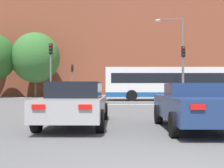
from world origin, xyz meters
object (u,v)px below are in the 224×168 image
at_px(traffic_light_far_left, 72,75).
at_px(traffic_light_near_right, 183,65).
at_px(traffic_light_near_left, 50,64).
at_px(bus_crossing_lead, 171,83).
at_px(pedestrian_walking_east, 66,89).
at_px(car_roadster_right, 196,106).
at_px(car_saloon_left, 76,103).
at_px(street_lamp_junction, 177,50).
at_px(pedestrian_waiting, 64,88).

height_order(traffic_light_far_left, traffic_light_near_right, traffic_light_near_right).
relative_size(traffic_light_near_left, traffic_light_far_left, 1.17).
relative_size(bus_crossing_lead, traffic_light_far_left, 3.22).
distance_m(bus_crossing_lead, pedestrian_walking_east, 12.92).
relative_size(car_roadster_right, traffic_light_near_right, 0.99).
height_order(car_saloon_left, traffic_light_near_left, traffic_light_near_left).
relative_size(street_lamp_junction, pedestrian_waiting, 3.91).
xyz_separation_m(car_roadster_right, traffic_light_far_left, (-7.08, 24.16, 1.92)).
distance_m(car_saloon_left, pedestrian_walking_east, 24.35).
xyz_separation_m(bus_crossing_lead, street_lamp_junction, (0.01, -2.50, 2.79)).
bearing_deg(traffic_light_near_right, traffic_light_near_left, -178.41).
bearing_deg(pedestrian_waiting, traffic_light_near_left, -166.68).
bearing_deg(pedestrian_walking_east, traffic_light_far_left, 130.13).
xyz_separation_m(traffic_light_near_right, street_lamp_junction, (0.21, 2.76, 1.53)).
bearing_deg(pedestrian_waiting, traffic_light_far_left, -126.59).
bearing_deg(traffic_light_far_left, pedestrian_waiting, 135.12).
height_order(bus_crossing_lead, traffic_light_far_left, traffic_light_far_left).
height_order(traffic_light_far_left, pedestrian_walking_east, traffic_light_far_left).
height_order(bus_crossing_lead, street_lamp_junction, street_lamp_junction).
height_order(traffic_light_far_left, pedestrian_waiting, traffic_light_far_left).
bearing_deg(traffic_light_far_left, car_saloon_left, -81.60).
bearing_deg(pedestrian_walking_east, traffic_light_near_left, 86.48).
xyz_separation_m(traffic_light_far_left, traffic_light_near_right, (10.03, -11.12, 0.30)).
height_order(bus_crossing_lead, pedestrian_waiting, bus_crossing_lead).
xyz_separation_m(car_roadster_right, bus_crossing_lead, (3.14, 18.30, 0.96)).
bearing_deg(bus_crossing_lead, car_saloon_left, -21.42).
relative_size(bus_crossing_lead, pedestrian_waiting, 6.73).
bearing_deg(traffic_light_far_left, car_roadster_right, -73.66).
bearing_deg(traffic_light_near_left, car_saloon_left, -73.83).
relative_size(traffic_light_near_left, pedestrian_walking_east, 2.55).
distance_m(pedestrian_waiting, pedestrian_walking_east, 0.41).
bearing_deg(bus_crossing_lead, traffic_light_near_right, -2.13).
bearing_deg(traffic_light_near_right, car_roadster_right, -102.73).
relative_size(pedestrian_waiting, pedestrian_walking_east, 1.04).
xyz_separation_m(pedestrian_waiting, pedestrian_walking_east, (0.25, -0.32, -0.05)).
bearing_deg(car_roadster_right, pedestrian_walking_east, 108.44).
relative_size(traffic_light_near_right, pedestrian_walking_east, 2.46).
xyz_separation_m(car_saloon_left, traffic_light_far_left, (-3.42, 23.20, 1.89)).
height_order(car_saloon_left, traffic_light_far_left, traffic_light_far_left).
distance_m(traffic_light_near_left, traffic_light_near_right, 10.03).
bearing_deg(car_roadster_right, car_saloon_left, 165.99).
xyz_separation_m(traffic_light_near_right, pedestrian_waiting, (-11.13, 12.21, -1.82)).
relative_size(traffic_light_far_left, traffic_light_near_right, 0.89).
relative_size(car_saloon_left, pedestrian_walking_east, 2.78).
distance_m(traffic_light_near_left, pedestrian_walking_east, 12.36).
bearing_deg(bus_crossing_lead, traffic_light_far_left, -119.81).
height_order(car_saloon_left, pedestrian_walking_east, pedestrian_walking_east).
distance_m(street_lamp_junction, pedestrian_walking_east, 14.76).
bearing_deg(car_roadster_right, traffic_light_near_right, 78.07).
xyz_separation_m(traffic_light_far_left, pedestrian_walking_east, (-0.85, 0.77, -1.57)).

